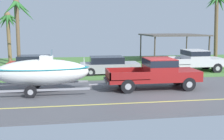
{
  "coord_description": "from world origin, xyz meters",
  "views": [
    {
      "loc": [
        -5.29,
        -14.25,
        3.72
      ],
      "look_at": [
        -2.97,
        1.02,
        1.2
      ],
      "focal_mm": 43.28,
      "sensor_mm": 36.0,
      "label": 1
    }
  ],
  "objects_px": {
    "carport_awning": "(173,35)",
    "palm_tree_near_left": "(218,10)",
    "parked_sedan_near": "(36,64)",
    "palm_tree_mid": "(17,16)",
    "boat_on_trailer": "(42,72)",
    "palm_tree_near_right": "(8,25)",
    "parked_sedan_far": "(109,66)",
    "pickup_truck_towing": "(158,72)",
    "parked_pickup_background": "(194,60)"
  },
  "relations": [
    {
      "from": "pickup_truck_towing",
      "to": "carport_awning",
      "type": "xyz_separation_m",
      "value": [
        5.52,
        12.09,
        1.71
      ]
    },
    {
      "from": "carport_awning",
      "to": "palm_tree_near_left",
      "type": "distance_m",
      "value": 5.9
    },
    {
      "from": "carport_awning",
      "to": "palm_tree_mid",
      "type": "distance_m",
      "value": 15.53
    },
    {
      "from": "parked_pickup_background",
      "to": "palm_tree_mid",
      "type": "xyz_separation_m",
      "value": [
        -14.49,
        4.21,
        3.58
      ]
    },
    {
      "from": "parked_pickup_background",
      "to": "carport_awning",
      "type": "relative_size",
      "value": 0.93
    },
    {
      "from": "pickup_truck_towing",
      "to": "palm_tree_near_left",
      "type": "distance_m",
      "value": 17.15
    },
    {
      "from": "parked_sedan_near",
      "to": "palm_tree_near_left",
      "type": "bearing_deg",
      "value": 16.87
    },
    {
      "from": "palm_tree_near_right",
      "to": "palm_tree_mid",
      "type": "bearing_deg",
      "value": -68.56
    },
    {
      "from": "boat_on_trailer",
      "to": "palm_tree_mid",
      "type": "distance_m",
      "value": 10.57
    },
    {
      "from": "boat_on_trailer",
      "to": "palm_tree_near_left",
      "type": "bearing_deg",
      "value": 35.83
    },
    {
      "from": "parked_sedan_far",
      "to": "parked_sedan_near",
      "type": "bearing_deg",
      "value": 163.91
    },
    {
      "from": "parked_sedan_far",
      "to": "carport_awning",
      "type": "bearing_deg",
      "value": 41.11
    },
    {
      "from": "pickup_truck_towing",
      "to": "carport_awning",
      "type": "relative_size",
      "value": 0.94
    },
    {
      "from": "palm_tree_near_right",
      "to": "palm_tree_mid",
      "type": "relative_size",
      "value": 0.86
    },
    {
      "from": "palm_tree_near_left",
      "to": "parked_pickup_background",
      "type": "bearing_deg",
      "value": -129.2
    },
    {
      "from": "palm_tree_near_left",
      "to": "boat_on_trailer",
      "type": "bearing_deg",
      "value": -144.17
    },
    {
      "from": "pickup_truck_towing",
      "to": "boat_on_trailer",
      "type": "relative_size",
      "value": 0.89
    },
    {
      "from": "boat_on_trailer",
      "to": "palm_tree_near_left",
      "type": "xyz_separation_m",
      "value": [
        17.5,
        12.64,
        4.24
      ]
    },
    {
      "from": "parked_pickup_background",
      "to": "carport_awning",
      "type": "height_order",
      "value": "carport_awning"
    },
    {
      "from": "parked_sedan_far",
      "to": "carport_awning",
      "type": "height_order",
      "value": "carport_awning"
    },
    {
      "from": "boat_on_trailer",
      "to": "carport_awning",
      "type": "xyz_separation_m",
      "value": [
        12.28,
        12.09,
        1.55
      ]
    },
    {
      "from": "parked_sedan_far",
      "to": "pickup_truck_towing",
      "type": "bearing_deg",
      "value": -67.18
    },
    {
      "from": "pickup_truck_towing",
      "to": "palm_tree_near_right",
      "type": "xyz_separation_m",
      "value": [
        -11.4,
        13.93,
        2.8
      ]
    },
    {
      "from": "parked_sedan_far",
      "to": "carport_awning",
      "type": "relative_size",
      "value": 0.75
    },
    {
      "from": "pickup_truck_towing",
      "to": "palm_tree_near_left",
      "type": "bearing_deg",
      "value": 49.64
    },
    {
      "from": "boat_on_trailer",
      "to": "parked_sedan_far",
      "type": "xyz_separation_m",
      "value": [
        4.52,
        5.32,
        -0.5
      ]
    },
    {
      "from": "pickup_truck_towing",
      "to": "parked_sedan_far",
      "type": "xyz_separation_m",
      "value": [
        -2.24,
        5.32,
        -0.35
      ]
    },
    {
      "from": "palm_tree_near_right",
      "to": "parked_pickup_background",
      "type": "bearing_deg",
      "value": -27.89
    },
    {
      "from": "parked_sedan_near",
      "to": "palm_tree_mid",
      "type": "height_order",
      "value": "palm_tree_mid"
    },
    {
      "from": "pickup_truck_towing",
      "to": "palm_tree_mid",
      "type": "relative_size",
      "value": 0.94
    },
    {
      "from": "boat_on_trailer",
      "to": "parked_sedan_near",
      "type": "bearing_deg",
      "value": 99.62
    },
    {
      "from": "parked_sedan_near",
      "to": "palm_tree_mid",
      "type": "relative_size",
      "value": 0.72
    },
    {
      "from": "pickup_truck_towing",
      "to": "parked_pickup_background",
      "type": "relative_size",
      "value": 1.01
    },
    {
      "from": "parked_pickup_background",
      "to": "palm_tree_mid",
      "type": "bearing_deg",
      "value": 163.81
    },
    {
      "from": "parked_sedan_far",
      "to": "carport_awning",
      "type": "distance_m",
      "value": 10.5
    },
    {
      "from": "carport_awning",
      "to": "parked_sedan_far",
      "type": "bearing_deg",
      "value": -138.89
    },
    {
      "from": "boat_on_trailer",
      "to": "palm_tree_near_left",
      "type": "relative_size",
      "value": 0.88
    },
    {
      "from": "parked_sedan_far",
      "to": "boat_on_trailer",
      "type": "bearing_deg",
      "value": -130.35
    },
    {
      "from": "palm_tree_near_left",
      "to": "palm_tree_mid",
      "type": "relative_size",
      "value": 1.21
    },
    {
      "from": "boat_on_trailer",
      "to": "parked_pickup_background",
      "type": "bearing_deg",
      "value": 24.85
    },
    {
      "from": "pickup_truck_towing",
      "to": "palm_tree_mid",
      "type": "height_order",
      "value": "palm_tree_mid"
    },
    {
      "from": "palm_tree_near_left",
      "to": "parked_sedan_near",
      "type": "bearing_deg",
      "value": -163.13
    },
    {
      "from": "parked_sedan_near",
      "to": "palm_tree_mid",
      "type": "bearing_deg",
      "value": 123.96
    },
    {
      "from": "carport_awning",
      "to": "palm_tree_near_right",
      "type": "xyz_separation_m",
      "value": [
        -16.92,
        1.84,
        1.09
      ]
    },
    {
      "from": "parked_pickup_background",
      "to": "palm_tree_near_left",
      "type": "relative_size",
      "value": 0.77
    },
    {
      "from": "parked_sedan_near",
      "to": "palm_tree_mid",
      "type": "xyz_separation_m",
      "value": [
        -1.74,
        2.59,
        3.92
      ]
    },
    {
      "from": "carport_awning",
      "to": "palm_tree_near_right",
      "type": "height_order",
      "value": "palm_tree_near_right"
    },
    {
      "from": "palm_tree_near_left",
      "to": "palm_tree_mid",
      "type": "height_order",
      "value": "palm_tree_near_left"
    },
    {
      "from": "parked_pickup_background",
      "to": "palm_tree_near_left",
      "type": "distance_m",
      "value": 10.38
    },
    {
      "from": "palm_tree_near_left",
      "to": "carport_awning",
      "type": "bearing_deg",
      "value": -174.06
    }
  ]
}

